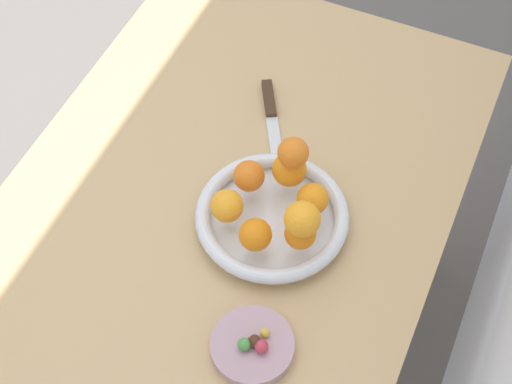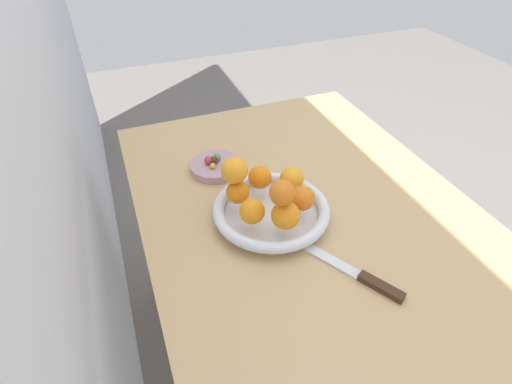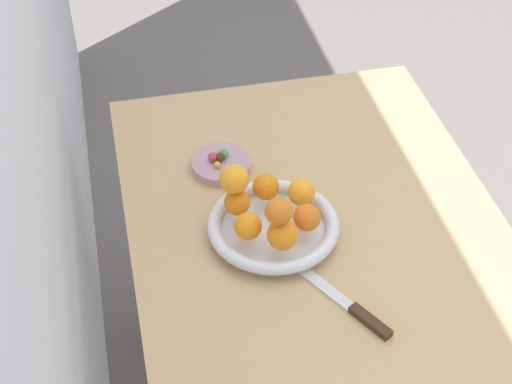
% 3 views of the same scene
% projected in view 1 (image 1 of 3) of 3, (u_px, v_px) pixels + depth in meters
% --- Properties ---
extents(ground_plane, '(6.00, 6.00, 0.00)m').
position_uv_depth(ground_plane, '(236.00, 363.00, 1.99)').
color(ground_plane, slate).
extents(dining_table, '(1.10, 0.76, 0.74)m').
position_uv_depth(dining_table, '(229.00, 224.00, 1.46)').
color(dining_table, tan).
rests_on(dining_table, ground_plane).
extents(fruit_bowl, '(0.26, 0.26, 0.04)m').
position_uv_depth(fruit_bowl, '(272.00, 217.00, 1.33)').
color(fruit_bowl, silver).
rests_on(fruit_bowl, dining_table).
extents(candy_dish, '(0.13, 0.13, 0.02)m').
position_uv_depth(candy_dish, '(252.00, 346.00, 1.21)').
color(candy_dish, '#B28C99').
rests_on(candy_dish, dining_table).
extents(orange_0, '(0.05, 0.05, 0.05)m').
position_uv_depth(orange_0, '(300.00, 234.00, 1.26)').
color(orange_0, orange).
rests_on(orange_0, fruit_bowl).
extents(orange_1, '(0.05, 0.05, 0.05)m').
position_uv_depth(orange_1, '(313.00, 199.00, 1.30)').
color(orange_1, orange).
rests_on(orange_1, fruit_bowl).
extents(orange_2, '(0.06, 0.06, 0.06)m').
position_uv_depth(orange_2, '(289.00, 169.00, 1.33)').
color(orange_2, orange).
rests_on(orange_2, fruit_bowl).
extents(orange_3, '(0.05, 0.05, 0.05)m').
position_uv_depth(orange_3, '(249.00, 176.00, 1.33)').
color(orange_3, orange).
rests_on(orange_3, fruit_bowl).
extents(orange_4, '(0.06, 0.06, 0.06)m').
position_uv_depth(orange_4, '(227.00, 206.00, 1.29)').
color(orange_4, orange).
rests_on(orange_4, fruit_bowl).
extents(orange_5, '(0.05, 0.05, 0.05)m').
position_uv_depth(orange_5, '(255.00, 235.00, 1.26)').
color(orange_5, orange).
rests_on(orange_5, fruit_bowl).
extents(orange_6, '(0.06, 0.06, 0.06)m').
position_uv_depth(orange_6, '(302.00, 219.00, 1.21)').
color(orange_6, orange).
rests_on(orange_6, orange_0).
extents(orange_7, '(0.05, 0.05, 0.05)m').
position_uv_depth(orange_7, '(293.00, 153.00, 1.28)').
color(orange_7, orange).
rests_on(orange_7, orange_2).
extents(candy_ball_0, '(0.02, 0.02, 0.02)m').
position_uv_depth(candy_ball_0, '(244.00, 344.00, 1.19)').
color(candy_ball_0, '#4C9947').
rests_on(candy_ball_0, candy_dish).
extents(candy_ball_1, '(0.02, 0.02, 0.02)m').
position_uv_depth(candy_ball_1, '(255.00, 341.00, 1.19)').
color(candy_ball_1, '#472819').
rests_on(candy_ball_1, candy_dish).
extents(candy_ball_2, '(0.02, 0.02, 0.02)m').
position_uv_depth(candy_ball_2, '(261.00, 346.00, 1.18)').
color(candy_ball_2, '#C6384C').
rests_on(candy_ball_2, candy_dish).
extents(candy_ball_3, '(0.01, 0.01, 0.01)m').
position_uv_depth(candy_ball_3, '(251.00, 341.00, 1.19)').
color(candy_ball_3, '#472819').
rests_on(candy_ball_3, candy_dish).
extents(candy_ball_4, '(0.01, 0.01, 0.01)m').
position_uv_depth(candy_ball_4, '(265.00, 333.00, 1.20)').
color(candy_ball_4, gold).
rests_on(candy_ball_4, candy_dish).
extents(knife, '(0.24, 0.15, 0.01)m').
position_uv_depth(knife, '(273.00, 124.00, 1.47)').
color(knife, '#3F2819').
rests_on(knife, dining_table).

